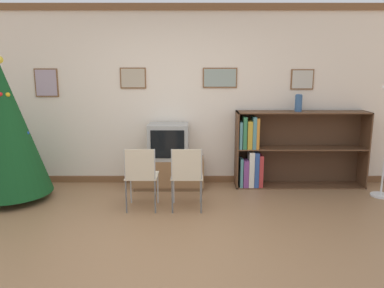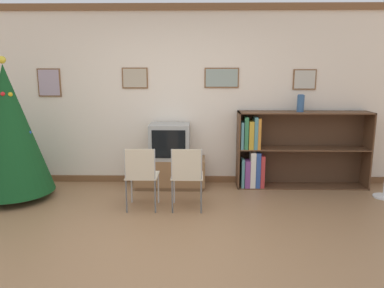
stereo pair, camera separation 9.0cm
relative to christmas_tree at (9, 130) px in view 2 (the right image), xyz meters
name	(u,v)px [view 2 (the right image)]	position (x,y,z in m)	size (l,w,h in m)	color
ground_plane	(164,248)	(2.21, -1.43, -0.96)	(24.00, 24.00, 0.00)	#936B47
wall_back	(176,96)	(2.21, 0.83, 0.39)	(8.52, 0.11, 2.70)	silver
christmas_tree	(9,130)	(0.00, 0.00, 0.00)	(1.08, 1.08, 1.93)	maroon
tv_console	(170,173)	(2.13, 0.54, -0.74)	(1.05, 0.46, 0.45)	brown
television	(170,141)	(2.13, 0.53, -0.25)	(0.59, 0.45, 0.52)	#9E9E99
folding_chair_left	(141,174)	(1.84, -0.41, -0.49)	(0.40, 0.40, 0.82)	beige
folding_chair_right	(187,175)	(2.41, -0.41, -0.49)	(0.40, 0.40, 0.82)	beige
bookshelf	(279,151)	(3.77, 0.61, -0.42)	(1.95, 0.36, 1.15)	brown
vase	(301,103)	(4.05, 0.61, 0.31)	(0.10, 0.10, 0.25)	#335684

